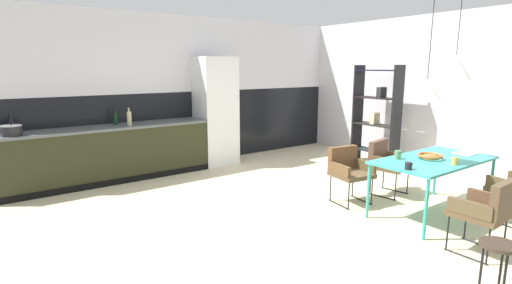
% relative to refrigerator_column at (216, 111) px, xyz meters
% --- Properties ---
extents(ground_plane, '(9.09, 9.09, 0.00)m').
position_rel_refrigerator_column_xyz_m(ground_plane, '(-0.35, -3.03, -1.02)').
color(ground_plane, beige).
extents(back_wall_splashback_dark, '(6.99, 0.12, 1.39)m').
position_rel_refrigerator_column_xyz_m(back_wall_splashback_dark, '(-0.35, 0.36, -0.32)').
color(back_wall_splashback_dark, black).
rests_on(back_wall_splashback_dark, ground).
extents(back_wall_panel_upper, '(6.99, 0.12, 1.39)m').
position_rel_refrigerator_column_xyz_m(back_wall_panel_upper, '(-0.35, 0.36, 1.07)').
color(back_wall_panel_upper, silver).
rests_on(back_wall_panel_upper, back_wall_splashback_dark).
extents(side_wall_right, '(0.12, 6.89, 2.78)m').
position_rel_refrigerator_column_xyz_m(side_wall_right, '(3.08, -3.03, 0.37)').
color(side_wall_right, silver).
rests_on(side_wall_right, ground).
extents(kitchen_counter, '(3.36, 0.63, 0.91)m').
position_rel_refrigerator_column_xyz_m(kitchen_counter, '(-2.03, -0.00, -0.56)').
color(kitchen_counter, '#2A2B17').
rests_on(kitchen_counter, ground).
extents(refrigerator_column, '(0.70, 0.60, 2.03)m').
position_rel_refrigerator_column_xyz_m(refrigerator_column, '(0.00, 0.00, 0.00)').
color(refrigerator_column, silver).
rests_on(refrigerator_column, ground).
extents(dining_table, '(1.61, 0.83, 0.72)m').
position_rel_refrigerator_column_xyz_m(dining_table, '(0.89, -3.88, -0.34)').
color(dining_table, teal).
rests_on(dining_table, ground).
extents(armchair_corner_seat, '(0.55, 0.53, 0.76)m').
position_rel_refrigerator_column_xyz_m(armchair_corner_seat, '(0.39, -2.95, -0.52)').
color(armchair_corner_seat, brown).
rests_on(armchair_corner_seat, ground).
extents(armchair_far_side, '(0.55, 0.54, 0.78)m').
position_rel_refrigerator_column_xyz_m(armchair_far_side, '(1.11, -3.03, -0.51)').
color(armchair_far_side, brown).
rests_on(armchair_far_side, ground).
extents(armchair_head_of_table, '(0.51, 0.49, 0.78)m').
position_rel_refrigerator_column_xyz_m(armchair_head_of_table, '(0.31, -4.79, -0.52)').
color(armchair_head_of_table, brown).
rests_on(armchair_head_of_table, ground).
extents(fruit_bowl, '(0.30, 0.30, 0.06)m').
position_rel_refrigerator_column_xyz_m(fruit_bowl, '(0.84, -3.85, -0.26)').
color(fruit_bowl, '#B2662D').
rests_on(fruit_bowl, dining_table).
extents(open_book, '(0.27, 0.23, 0.02)m').
position_rel_refrigerator_column_xyz_m(open_book, '(1.50, -3.97, -0.29)').
color(open_book, white).
rests_on(open_book, dining_table).
extents(mug_glass_clear, '(0.12, 0.08, 0.08)m').
position_rel_refrigerator_column_xyz_m(mug_glass_clear, '(0.18, -3.99, -0.25)').
color(mug_glass_clear, black).
rests_on(mug_glass_clear, dining_table).
extents(mug_short_terracotta, '(0.12, 0.08, 0.11)m').
position_rel_refrigerator_column_xyz_m(mug_short_terracotta, '(0.52, -3.62, -0.24)').
color(mug_short_terracotta, '#5B8456').
rests_on(mug_short_terracotta, dining_table).
extents(mug_wide_latte, '(0.12, 0.08, 0.09)m').
position_rel_refrigerator_column_xyz_m(mug_wide_latte, '(0.81, -4.18, -0.25)').
color(mug_wide_latte, gold).
rests_on(mug_wide_latte, dining_table).
extents(cooking_pot, '(0.27, 0.27, 0.17)m').
position_rel_refrigerator_column_xyz_m(cooking_pot, '(-3.32, -0.13, -0.04)').
color(cooking_pot, black).
rests_on(cooking_pot, kitchen_counter).
extents(bottle_vinegar_dark, '(0.07, 0.07, 0.29)m').
position_rel_refrigerator_column_xyz_m(bottle_vinegar_dark, '(-1.69, -0.12, 0.01)').
color(bottle_vinegar_dark, tan).
rests_on(bottle_vinegar_dark, kitchen_counter).
extents(bottle_spice_small, '(0.06, 0.06, 0.26)m').
position_rel_refrigerator_column_xyz_m(bottle_spice_small, '(-1.84, 0.07, -0.01)').
color(bottle_spice_small, '#0F3319').
rests_on(bottle_spice_small, kitchen_counter).
extents(bottle_wine_green, '(0.07, 0.07, 0.30)m').
position_rel_refrigerator_column_xyz_m(bottle_wine_green, '(-3.29, 0.18, 0.01)').
color(bottle_wine_green, black).
rests_on(bottle_wine_green, kitchen_counter).
extents(side_stool, '(0.29, 0.29, 0.46)m').
position_rel_refrigerator_column_xyz_m(side_stool, '(-0.36, -5.16, -0.62)').
color(side_stool, '#382B21').
rests_on(side_stool, ground).
extents(open_shelf_unit, '(0.30, 0.92, 1.89)m').
position_rel_refrigerator_column_xyz_m(open_shelf_unit, '(2.47, -1.81, -0.05)').
color(open_shelf_unit, black).
rests_on(open_shelf_unit, ground).
extents(pendant_lamp_over_table_near, '(0.35, 0.35, 1.27)m').
position_rel_refrigerator_column_xyz_m(pendant_lamp_over_table_near, '(0.57, -3.89, 0.57)').
color(pendant_lamp_over_table_near, black).
extents(pendant_lamp_over_table_far, '(0.40, 0.40, 1.05)m').
position_rel_refrigerator_column_xyz_m(pendant_lamp_over_table_far, '(1.22, -3.87, 0.82)').
color(pendant_lamp_over_table_far, black).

